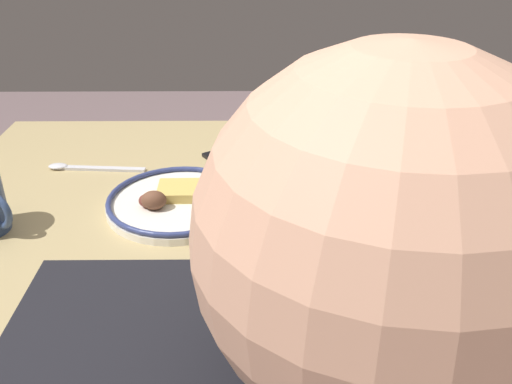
% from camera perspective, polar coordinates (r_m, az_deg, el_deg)
% --- Properties ---
extents(dining_table, '(1.35, 0.90, 0.73)m').
position_cam_1_polar(dining_table, '(1.07, 3.19, -5.95)').
color(dining_table, tan).
rests_on(dining_table, ground_plane).
extents(plate_near_main, '(0.26, 0.26, 0.05)m').
position_cam_1_polar(plate_near_main, '(1.02, -8.13, -0.98)').
color(plate_near_main, silver).
rests_on(plate_near_main, dining_table).
extents(plate_center_pancakes, '(0.25, 0.25, 0.04)m').
position_cam_1_polar(plate_center_pancakes, '(0.90, 18.81, -6.84)').
color(plate_center_pancakes, white).
rests_on(plate_center_pancakes, dining_table).
extents(drinking_glass, '(0.08, 0.08, 0.14)m').
position_cam_1_polar(drinking_glass, '(1.22, 21.43, 4.76)').
color(drinking_glass, silver).
rests_on(drinking_glass, dining_table).
extents(cell_phone, '(0.16, 0.14, 0.01)m').
position_cam_1_polar(cell_phone, '(1.23, -1.89, 4.09)').
color(cell_phone, black).
rests_on(cell_phone, dining_table).
extents(paper_napkin, '(0.17, 0.17, 0.00)m').
position_cam_1_polar(paper_napkin, '(1.36, 17.31, 5.02)').
color(paper_napkin, white).
rests_on(paper_napkin, dining_table).
extents(fork_far, '(0.20, 0.08, 0.01)m').
position_cam_1_polar(fork_far, '(0.76, -11.11, -13.74)').
color(fork_far, silver).
rests_on(fork_far, dining_table).
extents(tea_spoon, '(0.21, 0.03, 0.01)m').
position_cam_1_polar(tea_spoon, '(1.22, -17.46, 2.42)').
color(tea_spoon, silver).
rests_on(tea_spoon, dining_table).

